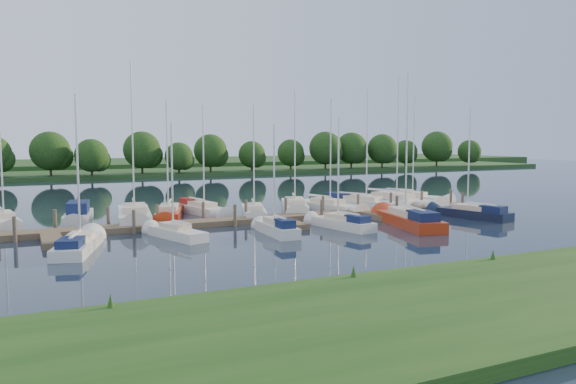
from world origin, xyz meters
name	(u,v)px	position (x,y,z in m)	size (l,w,h in m)	color
ground	(324,237)	(0.00, 0.00, 0.00)	(260.00, 260.00, 0.00)	#171E2E
near_bank	(525,295)	(0.00, -16.00, 0.25)	(90.00, 10.00, 0.50)	#1B4213
dock	(277,219)	(0.00, 7.31, 0.20)	(40.00, 6.00, 0.40)	brown
mooring_pilings	(271,213)	(0.00, 8.43, 0.60)	(38.24, 2.84, 2.00)	#473D33
far_shore	(124,172)	(0.00, 75.00, 0.30)	(180.00, 30.00, 0.60)	#22461A
distant_hill	(104,164)	(0.00, 100.00, 0.70)	(220.00, 40.00, 1.40)	#2E5123
treeline	(128,153)	(-1.46, 62.10, 4.10)	(144.44, 10.24, 8.29)	#38281C
sailboat_n_0	(4,223)	(-18.76, 13.92, 0.28)	(2.63, 7.21, 9.23)	silver
motorboat	(78,217)	(-13.65, 14.02, 0.38)	(2.81, 6.59, 1.95)	silver
sailboat_n_2	(134,218)	(-9.70, 12.51, 0.28)	(3.63, 9.99, 12.57)	silver
sailboat_n_3	(169,215)	(-6.96, 12.80, 0.28)	(3.75, 7.67, 9.87)	#AC2C0F
sailboat_n_4	(202,210)	(-3.73, 14.41, 0.32)	(3.05, 7.46, 9.48)	silver
sailboat_n_5	(254,213)	(-0.28, 11.17, 0.27)	(3.74, 7.46, 9.51)	silver
sailboat_n_6	(295,208)	(4.22, 12.67, 0.27)	(4.92, 8.69, 11.21)	silver
sailboat_n_7	(328,208)	(6.93, 11.45, 0.27)	(3.46, 8.13, 10.29)	silver
sailboat_n_8	(362,204)	(11.18, 12.47, 0.32)	(5.32, 8.61, 11.20)	silver
sailboat_n_9	(394,203)	(14.34, 11.82, 0.28)	(4.69, 10.13, 12.80)	silver
sailboat_n_10	(409,198)	(18.06, 14.37, 0.31)	(4.95, 8.37, 10.80)	silver
sailboat_s_0	(79,245)	(-14.72, 2.20, 0.31)	(3.47, 7.26, 9.19)	silver
sailboat_s_1	(175,234)	(-8.76, 3.86, 0.27)	(2.82, 5.93, 7.69)	silver
sailboat_s_2	(276,229)	(-2.34, 2.26, 0.33)	(1.66, 5.83, 7.72)	silver
sailboat_s_3	(341,224)	(2.86, 2.51, 0.32)	(2.43, 6.36, 8.19)	silver
sailboat_s_4	(408,221)	(7.88, 1.44, 0.34)	(3.88, 9.13, 11.61)	#AC2C0F
sailboat_s_5	(472,214)	(15.05, 2.50, 0.32)	(2.97, 7.22, 9.22)	black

